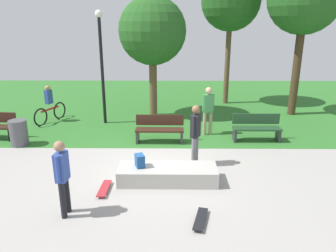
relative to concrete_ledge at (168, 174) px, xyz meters
name	(u,v)px	position (x,y,z in m)	size (l,w,h in m)	color
ground_plane	(159,164)	(-0.26, 1.04, -0.20)	(28.00, 28.00, 0.00)	#9E9993
grass_lawn	(165,102)	(-0.26, 8.64, -0.19)	(26.60, 12.80, 0.01)	#2D6B28
concrete_ledge	(168,174)	(0.00, 0.00, 0.00)	(2.47, 0.83, 0.40)	#A8A59E
backpack_on_ledge	(140,161)	(-0.69, 0.02, 0.36)	(0.28, 0.20, 0.32)	#1E4C8C
skater_performing_trick	(62,173)	(-2.10, -1.49, 0.75)	(0.22, 0.43, 1.64)	black
skater_watching	(195,131)	(0.75, 1.00, 0.82)	(0.31, 0.40, 1.74)	slate
skateboard_by_ledge	(201,219)	(0.68, -1.72, -0.13)	(0.39, 0.82, 0.08)	black
skateboard_spare	(104,188)	(-1.51, -0.49, -0.13)	(0.22, 0.81, 0.08)	#A5262D
park_bench_near_lamppost	(256,127)	(2.97, 3.02, 0.28)	(1.60, 0.48, 0.91)	#1E4223
park_bench_near_path	(160,128)	(-0.30, 2.84, 0.28)	(1.61, 0.49, 0.91)	#331E14
tree_young_birch	(231,2)	(2.80, 8.45, 4.58)	(2.73, 2.73, 6.18)	brown
tree_tall_oak	(152,32)	(-0.69, 6.18, 3.31)	(2.75, 2.75, 4.91)	brown
lamp_post	(101,57)	(-2.57, 5.00, 2.41)	(0.28, 0.28, 4.30)	black
trash_bin	(19,133)	(-4.88, 2.50, 0.22)	(0.56, 0.56, 0.85)	#4C4C51
pedestrian_with_backpack	(208,106)	(1.37, 3.63, 0.84)	(0.42, 0.39, 1.73)	tan
cyclist_on_bicycle	(50,106)	(-4.82, 5.16, 0.43)	(0.72, 1.72, 1.52)	black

